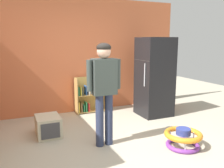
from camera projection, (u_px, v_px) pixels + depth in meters
name	position (u px, v px, depth m)	size (l,w,h in m)	color
ground_plane	(120.00, 149.00, 3.77)	(12.00, 12.00, 0.00)	#B5AC96
back_wall	(78.00, 56.00, 5.63)	(5.20, 0.06, 2.70)	#CD673E
refrigerator	(154.00, 77.00, 5.40)	(0.73, 0.68, 1.78)	black
bookshelf	(89.00, 97.00, 5.72)	(0.80, 0.28, 0.85)	tan
standing_person	(104.00, 85.00, 3.75)	(0.57, 0.23, 1.67)	#2C3551
baby_walker	(183.00, 138.00, 3.81)	(0.60, 0.60, 0.32)	purple
pet_carrier	(48.00, 126.00, 4.30)	(0.42, 0.55, 0.36)	beige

